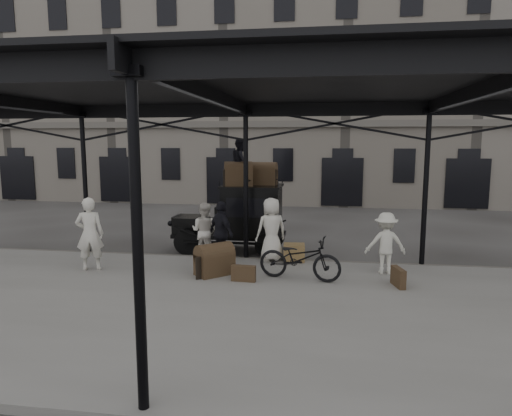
{
  "coord_description": "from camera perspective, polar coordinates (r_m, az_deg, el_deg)",
  "views": [
    {
      "loc": [
        2.24,
        -10.98,
        3.55
      ],
      "look_at": [
        0.36,
        1.6,
        1.7
      ],
      "focal_mm": 32.0,
      "sensor_mm": 36.0,
      "label": 1
    }
  ],
  "objects": [
    {
      "name": "suitcase_flat",
      "position": [
        11.31,
        -1.58,
        -8.17
      ],
      "size": [
        0.61,
        0.2,
        0.4
      ],
      "primitive_type": "cube",
      "rotation": [
        0.0,
        0.0,
        -0.08
      ],
      "color": "#453620",
      "rests_on": "platform"
    },
    {
      "name": "building_frontage",
      "position": [
        29.27,
        4.21,
        15.03
      ],
      "size": [
        64.0,
        8.0,
        14.0
      ],
      "primitive_type": "cube",
      "color": "slate",
      "rests_on": "ground"
    },
    {
      "name": "porter_official",
      "position": [
        12.72,
        -4.34,
        -3.13
      ],
      "size": [
        1.05,
        1.04,
        1.78
      ],
      "primitive_type": "imported",
      "rotation": [
        0.0,
        0.0,
        2.37
      ],
      "color": "black",
      "rests_on": "platform"
    },
    {
      "name": "bicycle",
      "position": [
        11.42,
        5.5,
        -6.26
      ],
      "size": [
        2.17,
        1.1,
        1.09
      ],
      "primitive_type": "imported",
      "rotation": [
        0.0,
        0.0,
        1.38
      ],
      "color": "black",
      "rests_on": "platform"
    },
    {
      "name": "porter_left",
      "position": [
        12.89,
        -20.07,
        -3.06
      ],
      "size": [
        0.83,
        0.67,
        1.96
      ],
      "primitive_type": "imported",
      "rotation": [
        0.0,
        0.0,
        3.46
      ],
      "color": "silver",
      "rests_on": "platform"
    },
    {
      "name": "porter_roof",
      "position": [
        14.47,
        -1.93,
        5.78
      ],
      "size": [
        0.65,
        0.79,
        1.48
      ],
      "primitive_type": "imported",
      "rotation": [
        0.0,
        0.0,
        1.7
      ],
      "color": "black",
      "rests_on": "taxi"
    },
    {
      "name": "ground",
      "position": [
        11.76,
        -2.92,
        -9.31
      ],
      "size": [
        120.0,
        120.0,
        0.0
      ],
      "primitive_type": "plane",
      "color": "#383533",
      "rests_on": "ground"
    },
    {
      "name": "porter_right",
      "position": [
        12.29,
        15.89,
        -4.25
      ],
      "size": [
        1.08,
        0.67,
        1.61
      ],
      "primitive_type": "imported",
      "rotation": [
        0.0,
        0.0,
        3.22
      ],
      "color": "silver",
      "rests_on": "platform"
    },
    {
      "name": "porter_centre",
      "position": [
        13.07,
        1.93,
        -2.69
      ],
      "size": [
        1.06,
        0.94,
        1.83
      ],
      "primitive_type": "imported",
      "rotation": [
        0.0,
        0.0,
        3.64
      ],
      "color": "silver",
      "rests_on": "platform"
    },
    {
      "name": "platform",
      "position": [
        9.89,
        -5.27,
        -12.34
      ],
      "size": [
        28.0,
        8.0,
        0.15
      ],
      "primitive_type": "cube",
      "color": "slate",
      "rests_on": "ground"
    },
    {
      "name": "steamer_trunk_platform",
      "position": [
        11.87,
        -5.21,
        -6.69
      ],
      "size": [
        1.07,
        1.06,
        0.69
      ],
      "primitive_type": null,
      "rotation": [
        0.0,
        0.0,
        0.76
      ],
      "color": "#453620",
      "rests_on": "platform"
    },
    {
      "name": "steamer_trunk_roof_far",
      "position": [
        14.68,
        0.99,
        4.11
      ],
      "size": [
        0.87,
        0.57,
        0.61
      ],
      "primitive_type": null,
      "rotation": [
        0.0,
        0.0,
        -0.09
      ],
      "color": "#453620",
      "rests_on": "taxi"
    },
    {
      "name": "wicker_hamper",
      "position": [
        13.19,
        4.78,
        -5.57
      ],
      "size": [
        0.63,
        0.49,
        0.5
      ],
      "primitive_type": "cube",
      "rotation": [
        0.0,
        0.0,
        0.07
      ],
      "color": "olive",
      "rests_on": "platform"
    },
    {
      "name": "steamer_trunk_roof_near",
      "position": [
        14.36,
        -2.22,
        4.06
      ],
      "size": [
        0.97,
        0.74,
        0.63
      ],
      "primitive_type": null,
      "rotation": [
        0.0,
        0.0,
        0.27
      ],
      "color": "#453620",
      "rests_on": "taxi"
    },
    {
      "name": "suitcase_upright",
      "position": [
        11.42,
        17.35,
        -8.26
      ],
      "size": [
        0.29,
        0.62,
        0.45
      ],
      "primitive_type": "cube",
      "rotation": [
        0.0,
        0.0,
        0.24
      ],
      "color": "#453620",
      "rests_on": "platform"
    },
    {
      "name": "porter_midleft",
      "position": [
        13.37,
        -6.46,
        -2.86
      ],
      "size": [
        0.91,
        0.77,
        1.66
      ],
      "primitive_type": "imported",
      "rotation": [
        0.0,
        0.0,
        2.95
      ],
      "color": "silver",
      "rests_on": "platform"
    },
    {
      "name": "taxi",
      "position": [
        14.73,
        -1.71,
        -0.89
      ],
      "size": [
        3.65,
        1.55,
        2.18
      ],
      "color": "black",
      "rests_on": "ground"
    },
    {
      "name": "canopy",
      "position": [
        9.59,
        -5.23,
        14.51
      ],
      "size": [
        22.5,
        9.0,
        4.74
      ],
      "color": "black",
      "rests_on": "ground"
    }
  ]
}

